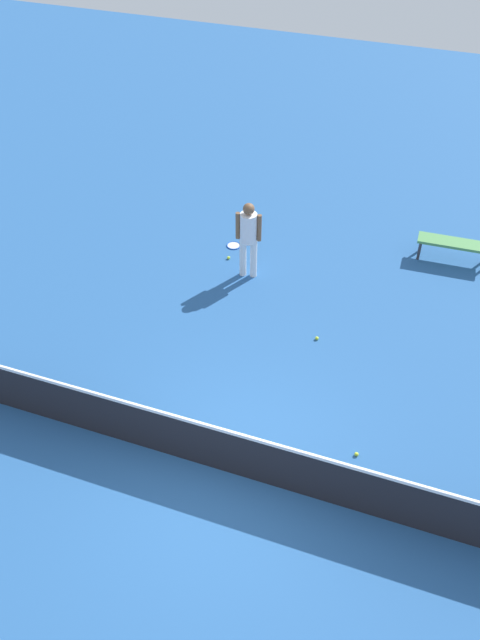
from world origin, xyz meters
name	(u,v)px	position (x,y,z in m)	size (l,w,h in m)	color
ground_plane	(229,472)	(0.00, 0.00, 0.00)	(40.00, 40.00, 0.00)	#265693
court_net	(229,451)	(0.00, 0.00, 0.50)	(10.09, 0.09, 1.07)	#4C4C51
player_near_side	(248,234)	(1.37, -4.77, 1.01)	(0.53, 0.39, 1.70)	white
tennis_racket_near_player	(235,245)	(2.00, -5.68, 0.01)	(0.59, 0.43, 0.03)	blue
tennis_ball_near_player	(356,454)	(-1.75, -0.96, 0.03)	(0.07, 0.07, 0.07)	#C6E033
tennis_ball_by_net	(317,338)	(-0.49, -3.33, 0.03)	(0.07, 0.07, 0.07)	#C6E033
tennis_ball_midcourt	(229,258)	(1.95, -5.16, 0.03)	(0.07, 0.07, 0.07)	#C6E033
courtside_bench	(454,244)	(-2.52, -6.73, 0.42)	(1.52, 0.47, 0.48)	#4C8C4C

